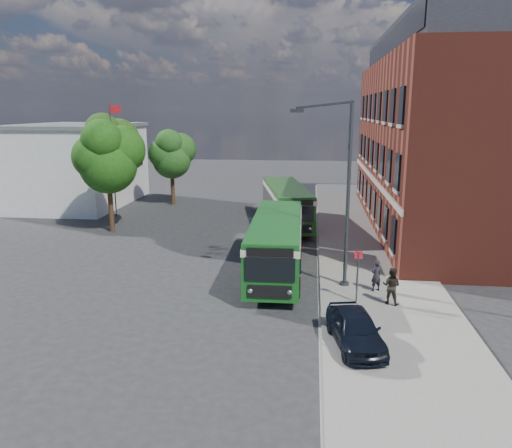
# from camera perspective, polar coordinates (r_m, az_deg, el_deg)

# --- Properties ---
(ground) EXTENTS (120.00, 120.00, 0.00)m
(ground) POSITION_cam_1_polar(r_m,az_deg,el_deg) (27.30, -1.20, -5.41)
(ground) COLOR #262629
(ground) RESTS_ON ground
(pavement) EXTENTS (6.00, 48.00, 0.15)m
(pavement) POSITION_cam_1_polar(r_m,az_deg,el_deg) (34.91, 12.05, -1.45)
(pavement) COLOR gray
(pavement) RESTS_ON ground
(kerb_line) EXTENTS (0.12, 48.00, 0.01)m
(kerb_line) POSITION_cam_1_polar(r_m,az_deg,el_deg) (34.75, 7.04, -1.44)
(kerb_line) COLOR beige
(kerb_line) RESTS_ON ground
(brick_office) EXTENTS (12.10, 26.00, 14.20)m
(brick_office) POSITION_cam_1_polar(r_m,az_deg,el_deg) (39.13, 22.38, 9.64)
(brick_office) COLOR maroon
(brick_office) RESTS_ON ground
(white_building) EXTENTS (9.40, 13.40, 7.30)m
(white_building) POSITION_cam_1_polar(r_m,az_deg,el_deg) (48.91, -19.75, 6.44)
(white_building) COLOR silver
(white_building) RESTS_ON ground
(flagpole) EXTENTS (0.95, 0.10, 9.00)m
(flagpole) POSITION_cam_1_polar(r_m,az_deg,el_deg) (41.98, -16.01, 7.49)
(flagpole) COLOR #36393B
(flagpole) RESTS_ON ground
(street_lamp) EXTENTS (2.96, 2.38, 9.00)m
(street_lamp) POSITION_cam_1_polar(r_m,az_deg,el_deg) (24.01, 9.63, 3.64)
(street_lamp) COLOR #36393B
(street_lamp) RESTS_ON ground
(bus_stop_sign) EXTENTS (0.35, 0.08, 2.52)m
(bus_stop_sign) POSITION_cam_1_polar(r_m,az_deg,el_deg) (22.71, 11.53, -5.52)
(bus_stop_sign) COLOR #36393B
(bus_stop_sign) RESTS_ON ground
(bus_front) EXTENTS (2.81, 10.83, 3.02)m
(bus_front) POSITION_cam_1_polar(r_m,az_deg,el_deg) (26.46, 2.36, -1.87)
(bus_front) COLOR #15571B
(bus_front) RESTS_ON ground
(bus_rear) EXTENTS (4.53, 10.77, 3.02)m
(bus_rear) POSITION_cam_1_polar(r_m,az_deg,el_deg) (37.59, 3.49, 2.59)
(bus_rear) COLOR #20501B
(bus_rear) RESTS_ON ground
(parked_car) EXTENTS (2.30, 4.15, 1.34)m
(parked_car) POSITION_cam_1_polar(r_m,az_deg,el_deg) (18.93, 11.28, -11.62)
(parked_car) COLOR black
(parked_car) RESTS_ON pavement
(pedestrian_a) EXTENTS (0.66, 0.57, 1.51)m
(pedestrian_a) POSITION_cam_1_polar(r_m,az_deg,el_deg) (24.47, 13.56, -5.75)
(pedestrian_a) COLOR black
(pedestrian_a) RESTS_ON pavement
(pedestrian_b) EXTENTS (1.00, 0.91, 1.68)m
(pedestrian_b) POSITION_cam_1_polar(r_m,az_deg,el_deg) (23.02, 15.21, -6.84)
(pedestrian_b) COLOR black
(pedestrian_b) RESTS_ON pavement
(tree_left) EXTENTS (4.72, 4.49, 7.97)m
(tree_left) POSITION_cam_1_polar(r_m,az_deg,el_deg) (36.48, -16.55, 7.43)
(tree_left) COLOR #351E13
(tree_left) RESTS_ON ground
(tree_mid) EXTENTS (4.93, 4.69, 8.33)m
(tree_mid) POSITION_cam_1_polar(r_m,az_deg,el_deg) (44.71, -16.59, 8.67)
(tree_mid) COLOR #351E13
(tree_mid) RESTS_ON ground
(tree_right) EXTENTS (4.09, 3.89, 6.90)m
(tree_right) POSITION_cam_1_polar(r_m,az_deg,el_deg) (46.12, -9.60, 7.93)
(tree_right) COLOR #351E13
(tree_right) RESTS_ON ground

